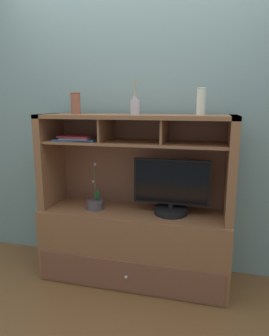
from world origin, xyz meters
name	(u,v)px	position (x,y,z in m)	size (l,w,h in m)	color
floor_plane	(134,276)	(0.00, 0.00, -0.01)	(6.00, 6.00, 0.02)	brown
back_wall	(143,104)	(0.00, 0.27, 1.40)	(6.00, 0.02, 2.80)	gray
media_console	(135,228)	(0.00, 0.01, 0.42)	(1.48, 0.51, 1.32)	brown
tv_monitor	(171,191)	(0.29, -0.01, 0.75)	(0.57, 0.25, 0.43)	black
potted_orchid	(95,204)	(-0.32, -0.04, 0.61)	(0.15, 0.15, 0.38)	#54474F
magazine_stack_left	(78,138)	(-0.44, -0.05, 1.14)	(0.34, 0.25, 0.04)	navy
diffuser_bottle	(135,106)	(0.00, 0.02, 1.38)	(0.07, 0.07, 0.26)	#BBB0BC
ceramic_vase	(201,101)	(0.48, -0.02, 1.42)	(0.06, 0.06, 0.19)	silver
accent_vase	(76,103)	(-0.48, 0.02, 1.41)	(0.08, 0.08, 0.17)	brown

